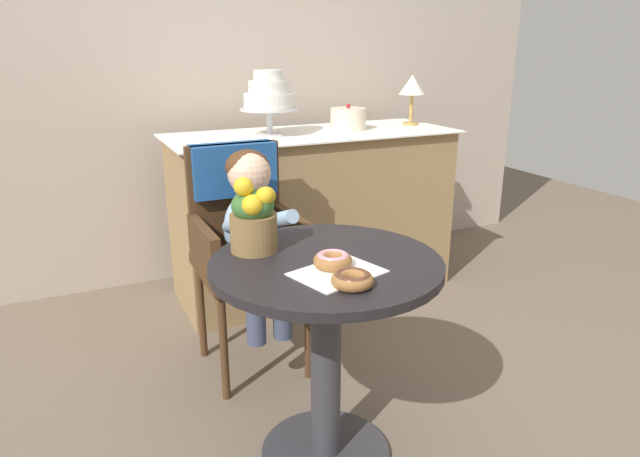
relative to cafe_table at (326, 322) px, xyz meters
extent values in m
plane|color=#6B5B4C|center=(0.00, 0.00, -0.51)|extent=(8.00, 8.00, 0.00)
cube|color=#B2A393|center=(0.00, 1.85, 0.84)|extent=(4.80, 0.10, 2.70)
cylinder|color=black|center=(0.00, 0.00, 0.20)|extent=(0.72, 0.72, 0.03)
cylinder|color=#333338|center=(0.00, 0.00, -0.16)|extent=(0.10, 0.10, 0.69)
cylinder|color=#333338|center=(0.00, 0.00, -0.50)|extent=(0.44, 0.44, 0.02)
cube|color=#472D19|center=(-0.04, 0.64, -0.04)|extent=(0.42, 0.42, 0.04)
cube|color=#472D19|center=(-0.04, 0.83, 0.22)|extent=(0.40, 0.04, 0.46)
cube|color=#472D19|center=(-0.23, 0.64, 0.08)|extent=(0.04, 0.38, 0.18)
cube|color=#472D19|center=(0.15, 0.64, 0.08)|extent=(0.04, 0.38, 0.18)
cube|color=#1E4C8C|center=(-0.04, 0.83, 0.34)|extent=(0.36, 0.11, 0.22)
cylinder|color=#472D19|center=(-0.22, 0.46, -0.28)|extent=(0.03, 0.03, 0.45)
cylinder|color=#472D19|center=(0.14, 0.46, -0.28)|extent=(0.03, 0.03, 0.45)
cylinder|color=#472D19|center=(-0.22, 0.82, -0.28)|extent=(0.03, 0.03, 0.45)
cylinder|color=#472D19|center=(0.14, 0.82, -0.28)|extent=(0.03, 0.03, 0.45)
ellipsoid|color=#8CADCC|center=(-0.04, 0.62, 0.14)|extent=(0.22, 0.16, 0.30)
sphere|color=#E0B293|center=(-0.04, 0.61, 0.36)|extent=(0.17, 0.17, 0.17)
ellipsoid|color=#4C2D19|center=(-0.04, 0.63, 0.38)|extent=(0.17, 0.17, 0.14)
cylinder|color=#8CADCC|center=(-0.13, 0.54, 0.19)|extent=(0.08, 0.23, 0.13)
sphere|color=#E0B293|center=(-0.12, 0.46, 0.12)|extent=(0.06, 0.06, 0.06)
cylinder|color=#8CADCC|center=(0.06, 0.54, 0.19)|extent=(0.08, 0.23, 0.13)
sphere|color=#E0B293|center=(0.05, 0.46, 0.12)|extent=(0.06, 0.06, 0.06)
cylinder|color=#3F4760|center=(-0.09, 0.54, 0.03)|extent=(0.09, 0.22, 0.09)
cylinder|color=#3F4760|center=(-0.09, 0.43, -0.14)|extent=(0.08, 0.08, 0.26)
cylinder|color=#3F4760|center=(0.02, 0.54, 0.03)|extent=(0.09, 0.22, 0.09)
cylinder|color=#3F4760|center=(0.02, 0.43, -0.14)|extent=(0.08, 0.08, 0.26)
cube|color=white|center=(-0.02, -0.11, 0.21)|extent=(0.29, 0.24, 0.00)
torus|color=#936033|center=(-0.02, -0.21, 0.23)|extent=(0.12, 0.12, 0.04)
torus|color=#512D1E|center=(-0.02, -0.21, 0.24)|extent=(0.10, 0.10, 0.02)
torus|color=#936033|center=(-0.01, -0.06, 0.23)|extent=(0.12, 0.12, 0.04)
torus|color=pink|center=(-0.01, -0.06, 0.24)|extent=(0.10, 0.10, 0.02)
cylinder|color=brown|center=(-0.17, 0.17, 0.27)|extent=(0.15, 0.15, 0.12)
ellipsoid|color=#38662D|center=(-0.17, 0.17, 0.36)|extent=(0.14, 0.14, 0.10)
sphere|color=gold|center=(-0.13, 0.17, 0.39)|extent=(0.06, 0.06, 0.06)
sphere|color=gold|center=(-0.15, 0.20, 0.38)|extent=(0.05, 0.05, 0.05)
sphere|color=gold|center=(-0.18, 0.20, 0.36)|extent=(0.07, 0.07, 0.07)
sphere|color=gold|center=(-0.20, 0.19, 0.42)|extent=(0.05, 0.05, 0.05)
sphere|color=gold|center=(-0.20, 0.16, 0.43)|extent=(0.06, 0.06, 0.06)
sphere|color=gold|center=(-0.19, 0.13, 0.38)|extent=(0.07, 0.07, 0.07)
sphere|color=gold|center=(-0.14, 0.14, 0.40)|extent=(0.06, 0.06, 0.06)
cube|color=#93754C|center=(0.55, 1.30, -0.06)|extent=(1.50, 0.56, 0.90)
cube|color=white|center=(0.55, 1.30, 0.39)|extent=(1.56, 0.62, 0.01)
cylinder|color=silver|center=(0.31, 1.30, 0.40)|extent=(0.16, 0.16, 0.01)
cylinder|color=silver|center=(0.31, 1.30, 0.46)|extent=(0.03, 0.03, 0.12)
cylinder|color=silver|center=(0.31, 1.30, 0.53)|extent=(0.30, 0.30, 0.01)
cylinder|color=white|center=(0.31, 1.30, 0.57)|extent=(0.26, 0.25, 0.08)
cylinder|color=white|center=(0.31, 1.30, 0.54)|extent=(0.26, 0.26, 0.01)
cylinder|color=white|center=(0.31, 1.30, 0.64)|extent=(0.20, 0.20, 0.06)
cylinder|color=white|center=(0.31, 1.30, 0.61)|extent=(0.21, 0.21, 0.01)
cylinder|color=white|center=(0.31, 1.30, 0.69)|extent=(0.15, 0.15, 0.05)
cylinder|color=white|center=(0.31, 1.30, 0.68)|extent=(0.15, 0.15, 0.01)
cylinder|color=beige|center=(0.77, 1.32, 0.45)|extent=(0.20, 0.20, 0.12)
sphere|color=red|center=(0.77, 1.32, 0.52)|extent=(0.02, 0.02, 0.02)
cylinder|color=#B28C47|center=(1.19, 1.33, 0.40)|extent=(0.09, 0.09, 0.01)
cylinder|color=#B28C47|center=(1.19, 1.33, 0.49)|extent=(0.02, 0.02, 0.16)
cone|color=silver|center=(1.19, 1.33, 0.62)|extent=(0.15, 0.15, 0.11)
camera|label=1|loc=(-0.70, -1.44, 0.84)|focal=31.48mm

